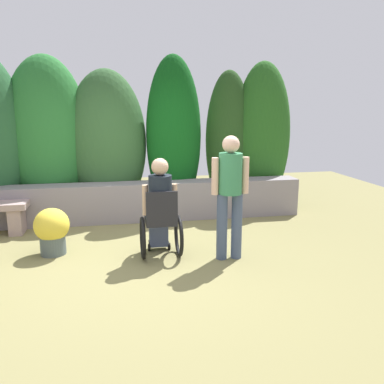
# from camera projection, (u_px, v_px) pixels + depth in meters

# --- Properties ---
(ground_plane) EXTENTS (12.43, 12.43, 0.00)m
(ground_plane) POSITION_uv_depth(u_px,v_px,m) (142.00, 260.00, 5.29)
(ground_plane) COLOR olive
(stone_retaining_wall) EXTENTS (5.93, 0.44, 0.67)m
(stone_retaining_wall) POSITION_uv_depth(u_px,v_px,m) (135.00, 202.00, 7.05)
(stone_retaining_wall) COLOR gray
(stone_retaining_wall) RESTS_ON ground
(hedge_backdrop) EXTENTS (6.34, 1.16, 2.92)m
(hedge_backdrop) POSITION_uv_depth(u_px,v_px,m) (106.00, 138.00, 7.32)
(hedge_backdrop) COLOR #26572F
(hedge_backdrop) RESTS_ON ground
(person_in_wheelchair) EXTENTS (0.53, 0.66, 1.33)m
(person_in_wheelchair) POSITION_uv_depth(u_px,v_px,m) (160.00, 211.00, 5.29)
(person_in_wheelchair) COLOR black
(person_in_wheelchair) RESTS_ON ground
(person_standing_companion) EXTENTS (0.49, 0.30, 1.62)m
(person_standing_companion) POSITION_uv_depth(u_px,v_px,m) (230.00, 189.00, 5.15)
(person_standing_companion) COLOR #42506B
(person_standing_companion) RESTS_ON ground
(flower_pot_purple_near) EXTENTS (0.47, 0.47, 0.64)m
(flower_pot_purple_near) POSITION_uv_depth(u_px,v_px,m) (52.00, 230.00, 5.42)
(flower_pot_purple_near) COLOR #4D5A5B
(flower_pot_purple_near) RESTS_ON ground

